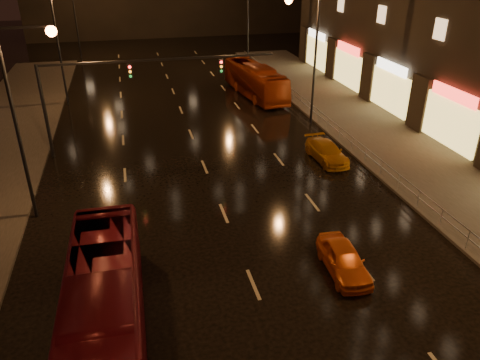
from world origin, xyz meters
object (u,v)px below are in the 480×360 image
object	(u,v)px
bus_red	(104,312)
bus_curb	(255,81)
taxi_far	(327,152)
taxi_near	(344,259)

from	to	relation	value
bus_red	bus_curb	bearing A→B (deg)	66.15
bus_curb	taxi_far	distance (m)	15.58
bus_curb	taxi_near	bearing A→B (deg)	-104.19
bus_red	bus_curb	world-z (taller)	bus_red
bus_red	taxi_near	xyz separation A→B (m)	(9.83, 1.93, -0.89)
bus_red	taxi_near	bearing A→B (deg)	12.03
bus_red	taxi_far	size ratio (longest dim) A/B	2.62
bus_red	taxi_near	distance (m)	10.06
bus_red	taxi_far	bearing A→B (deg)	44.41
bus_red	bus_curb	xyz separation A→B (m)	(13.22, 28.67, -0.07)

